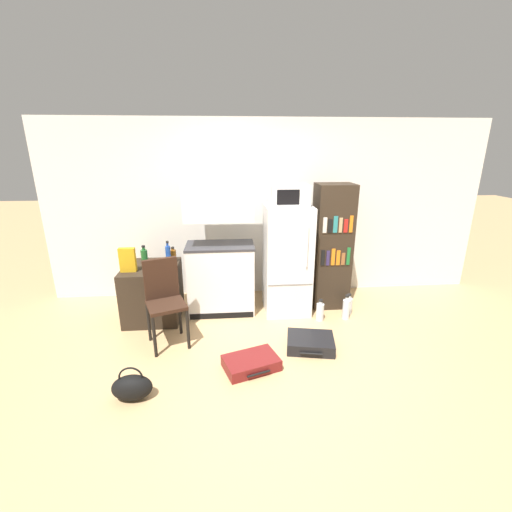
{
  "coord_description": "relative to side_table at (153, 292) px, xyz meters",
  "views": [
    {
      "loc": [
        -0.4,
        -2.99,
        2.18
      ],
      "look_at": [
        -0.08,
        0.85,
        0.94
      ],
      "focal_mm": 24.0,
      "sensor_mm": 36.0,
      "label": 1
    }
  ],
  "objects": [
    {
      "name": "ground_plane",
      "position": [
        1.41,
        -1.23,
        -0.35
      ],
      "size": [
        24.0,
        24.0,
        0.0
      ],
      "primitive_type": "plane",
      "color": "tan"
    },
    {
      "name": "bottle_amber_beer",
      "position": [
        0.27,
        0.18,
        0.44
      ],
      "size": [
        0.08,
        0.08,
        0.2
      ],
      "color": "brown",
      "rests_on": "side_table"
    },
    {
      "name": "bottle_blue_soda",
      "position": [
        0.22,
        0.06,
        0.49
      ],
      "size": [
        0.06,
        0.06,
        0.31
      ],
      "color": "#1E47A3",
      "rests_on": "side_table"
    },
    {
      "name": "water_bottle_front",
      "position": [
        2.17,
        -0.29,
        -0.23
      ],
      "size": [
        0.1,
        0.1,
        0.29
      ],
      "color": "silver",
      "rests_on": "ground_plane"
    },
    {
      "name": "cereal_box",
      "position": [
        -0.23,
        -0.17,
        0.5
      ],
      "size": [
        0.19,
        0.07,
        0.3
      ],
      "color": "gold",
      "rests_on": "side_table"
    },
    {
      "name": "chair",
      "position": [
        0.26,
        -0.63,
        0.24
      ],
      "size": [
        0.52,
        0.52,
        0.99
      ],
      "rotation": [
        0.0,
        0.0,
        0.37
      ],
      "color": "black",
      "rests_on": "ground_plane"
    },
    {
      "name": "bottle_milk_white",
      "position": [
        0.16,
        -0.27,
        0.42
      ],
      "size": [
        0.06,
        0.06,
        0.16
      ],
      "color": "white",
      "rests_on": "side_table"
    },
    {
      "name": "handbag",
      "position": [
        0.11,
        -1.59,
        -0.23
      ],
      "size": [
        0.36,
        0.2,
        0.33
      ],
      "color": "black",
      "rests_on": "ground_plane"
    },
    {
      "name": "suitcase_small_flat",
      "position": [
        1.9,
        -0.92,
        -0.29
      ],
      "size": [
        0.58,
        0.49,
        0.13
      ],
      "rotation": [
        0.0,
        0.0,
        -0.19
      ],
      "color": "black",
      "rests_on": "ground_plane"
    },
    {
      "name": "bottle_green_tall",
      "position": [
        -0.07,
        0.04,
        0.47
      ],
      "size": [
        0.08,
        0.08,
        0.27
      ],
      "color": "#1E6028",
      "rests_on": "side_table"
    },
    {
      "name": "refrigerator",
      "position": [
        1.78,
        0.07,
        0.37
      ],
      "size": [
        0.6,
        0.63,
        1.46
      ],
      "color": "white",
      "rests_on": "ground_plane"
    },
    {
      "name": "side_table",
      "position": [
        0.0,
        0.0,
        0.0
      ],
      "size": [
        0.69,
        0.74,
        0.71
      ],
      "color": "#2D2319",
      "rests_on": "ground_plane"
    },
    {
      "name": "microwave",
      "position": [
        1.78,
        0.07,
        1.24
      ],
      "size": [
        0.47,
        0.4,
        0.26
      ],
      "color": "silver",
      "rests_on": "refrigerator"
    },
    {
      "name": "wall_back",
      "position": [
        1.61,
        0.77,
        0.93
      ],
      "size": [
        6.4,
        0.1,
        2.56
      ],
      "color": "white",
      "rests_on": "ground_plane"
    },
    {
      "name": "water_bottle_back",
      "position": [
        2.6,
        -0.14,
        -0.23
      ],
      "size": [
        0.1,
        0.1,
        0.29
      ],
      "color": "silver",
      "rests_on": "ground_plane"
    },
    {
      "name": "suitcase_large_flat",
      "position": [
        1.2,
        -1.23,
        -0.3
      ],
      "size": [
        0.63,
        0.51,
        0.12
      ],
      "rotation": [
        0.0,
        0.0,
        0.33
      ],
      "color": "maroon",
      "rests_on": "ground_plane"
    },
    {
      "name": "bookshelf",
      "position": [
        2.41,
        0.17,
        0.5
      ],
      "size": [
        0.49,
        0.41,
        1.72
      ],
      "color": "#2D2319",
      "rests_on": "ground_plane"
    },
    {
      "name": "water_bottle_middle",
      "position": [
        2.52,
        -0.28,
        -0.21
      ],
      "size": [
        0.1,
        0.1,
        0.34
      ],
      "color": "silver",
      "rests_on": "ground_plane"
    },
    {
      "name": "bottle_clear_short",
      "position": [
        0.28,
        -0.12,
        0.42
      ],
      "size": [
        0.08,
        0.08,
        0.15
      ],
      "color": "silver",
      "rests_on": "side_table"
    },
    {
      "name": "kitchen_hutch",
      "position": [
        0.89,
        0.11,
        0.54
      ],
      "size": [
        0.89,
        0.52,
        1.93
      ],
      "color": "white",
      "rests_on": "ground_plane"
    }
  ]
}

